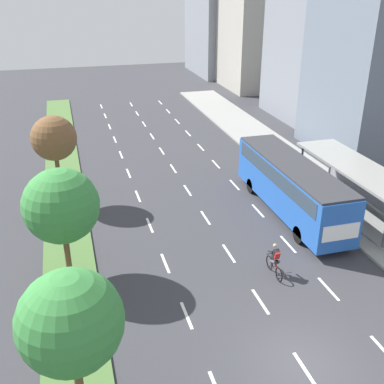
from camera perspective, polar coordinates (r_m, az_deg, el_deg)
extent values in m
plane|color=#38383D|center=(19.24, 13.37, -20.01)|extent=(140.00, 140.00, 0.00)
cube|color=#4C7038|center=(34.27, -15.61, 1.00)|extent=(2.60, 52.00, 0.12)
cube|color=gray|center=(38.18, 11.62, 3.91)|extent=(4.50, 52.00, 0.15)
cube|color=white|center=(20.85, -0.69, -15.02)|extent=(0.14, 1.85, 0.01)
cube|color=white|center=(24.16, -3.33, -8.80)|extent=(0.14, 1.85, 0.01)
cube|color=white|center=(27.72, -5.26, -4.11)|extent=(0.14, 1.85, 0.01)
cube|color=white|center=(31.46, -6.72, -0.51)|extent=(0.14, 1.85, 0.01)
cube|color=white|center=(35.30, -7.87, 2.32)|extent=(0.14, 1.85, 0.01)
cube|color=white|center=(39.23, -8.79, 4.59)|extent=(0.14, 1.85, 0.01)
cube|color=white|center=(43.21, -9.55, 6.44)|extent=(0.14, 1.85, 0.01)
cube|color=white|center=(47.24, -10.18, 7.98)|extent=(0.14, 1.85, 0.01)
cube|color=white|center=(51.30, -10.72, 9.27)|extent=(0.14, 1.85, 0.01)
cube|color=white|center=(55.38, -11.18, 10.38)|extent=(0.14, 1.85, 0.01)
cube|color=white|center=(19.04, 13.88, -20.66)|extent=(0.14, 1.85, 0.01)
cube|color=white|center=(21.81, 8.47, -13.27)|extent=(0.14, 1.85, 0.01)
cube|color=white|center=(24.99, 4.59, -7.58)|extent=(0.14, 1.85, 0.01)
cube|color=white|center=(28.45, 1.68, -3.20)|extent=(0.14, 1.85, 0.01)
cube|color=white|center=(32.10, -0.56, 0.21)|extent=(0.14, 1.85, 0.01)
cube|color=white|center=(35.88, -2.33, 2.92)|extent=(0.14, 1.85, 0.01)
cube|color=white|center=(39.74, -3.78, 5.11)|extent=(0.14, 1.85, 0.01)
cube|color=white|center=(43.68, -4.97, 6.90)|extent=(0.14, 1.85, 0.01)
cube|color=white|center=(47.67, -5.96, 8.39)|extent=(0.14, 1.85, 0.01)
cube|color=white|center=(51.70, -6.81, 9.65)|extent=(0.14, 1.85, 0.01)
cube|color=white|center=(55.75, -7.55, 10.72)|extent=(0.14, 1.85, 0.01)
cube|color=white|center=(23.26, 16.56, -11.43)|extent=(0.14, 1.85, 0.01)
cube|color=white|center=(26.27, 11.82, -6.34)|extent=(0.14, 1.85, 0.01)
cube|color=white|center=(29.58, 8.18, -2.31)|extent=(0.14, 1.85, 0.01)
cube|color=white|center=(33.10, 5.30, 0.89)|extent=(0.14, 1.85, 0.01)
cube|color=white|center=(36.78, 2.98, 3.47)|extent=(0.14, 1.85, 0.01)
cube|color=white|center=(40.56, 1.08, 5.57)|extent=(0.14, 1.85, 0.01)
cube|color=white|center=(44.42, -0.50, 7.30)|extent=(0.14, 1.85, 0.01)
cube|color=white|center=(48.35, -1.84, 8.75)|extent=(0.14, 1.85, 0.01)
cube|color=white|center=(52.33, -2.98, 9.97)|extent=(0.14, 1.85, 0.01)
cube|color=white|center=(56.34, -3.97, 11.02)|extent=(0.14, 1.85, 0.01)
cube|color=gray|center=(30.98, 19.14, -1.81)|extent=(2.60, 9.92, 0.10)
cylinder|color=#56565B|center=(33.48, 13.40, 3.45)|extent=(0.16, 0.16, 2.60)
cylinder|color=#56565B|center=(34.65, 16.84, 3.77)|extent=(0.16, 0.16, 2.60)
cube|color=gray|center=(31.13, 21.38, 0.71)|extent=(0.10, 9.42, 2.34)
cube|color=gray|center=(29.92, 19.86, 2.87)|extent=(2.90, 10.32, 0.16)
cube|color=#2356B2|center=(28.92, 12.15, 0.76)|extent=(2.50, 11.20, 2.80)
cube|color=#2D3D4C|center=(28.59, 12.30, 2.32)|extent=(2.54, 10.30, 0.90)
cube|color=#333338|center=(28.37, 12.42, 3.45)|extent=(2.45, 10.98, 0.12)
cube|color=#2D3D4C|center=(33.48, 7.87, 5.09)|extent=(2.25, 0.06, 1.54)
cube|color=white|center=(24.73, 17.99, -4.79)|extent=(2.12, 0.04, 0.90)
cylinder|color=black|center=(31.86, 7.37, 0.78)|extent=(0.30, 1.00, 1.00)
cylinder|color=black|center=(32.74, 10.93, 1.20)|extent=(0.30, 1.00, 1.00)
cylinder|color=black|center=(26.32, 13.16, -5.16)|extent=(0.30, 1.00, 1.00)
cylinder|color=black|center=(27.38, 17.23, -4.44)|extent=(0.30, 1.00, 1.00)
torus|color=black|center=(23.87, 9.58, -8.59)|extent=(0.06, 0.72, 0.72)
torus|color=black|center=(23.06, 10.72, -10.01)|extent=(0.06, 0.72, 0.72)
cylinder|color=maroon|center=(23.31, 10.19, -8.72)|extent=(0.05, 0.94, 0.05)
cylinder|color=maroon|center=(23.33, 10.26, -9.21)|extent=(0.05, 0.57, 0.42)
cylinder|color=maroon|center=(23.15, 10.41, -8.93)|extent=(0.04, 0.04, 0.40)
cube|color=black|center=(23.04, 10.44, -8.52)|extent=(0.12, 0.24, 0.06)
cylinder|color=black|center=(23.53, 9.72, -7.53)|extent=(0.46, 0.04, 0.04)
cube|color=black|center=(22.99, 10.32, -7.60)|extent=(0.30, 0.36, 0.59)
cube|color=#A82323|center=(22.86, 10.49, -7.76)|extent=(0.26, 0.26, 0.42)
sphere|color=tan|center=(22.87, 10.27, -6.56)|extent=(0.20, 0.20, 0.20)
cylinder|color=#4C4C56|center=(23.14, 10.00, -8.52)|extent=(0.12, 0.42, 0.25)
cylinder|color=#4C4C56|center=(23.41, 9.78, -8.84)|extent=(0.10, 0.17, 0.41)
cylinder|color=#4C4C56|center=(23.23, 10.54, -8.42)|extent=(0.12, 0.42, 0.25)
cylinder|color=#4C4C56|center=(23.50, 10.31, -8.74)|extent=(0.10, 0.17, 0.41)
cylinder|color=black|center=(23.07, 9.71, -7.29)|extent=(0.09, 0.47, 0.28)
cylinder|color=black|center=(23.20, 10.48, -7.15)|extent=(0.09, 0.47, 0.28)
sphere|color=#38843D|center=(14.33, -14.84, -15.28)|extent=(3.18, 3.18, 3.18)
cylinder|color=brown|center=(23.12, -15.18, -7.39)|extent=(0.28, 0.28, 2.51)
sphere|color=#38843D|center=(21.89, -15.92, -1.65)|extent=(3.54, 3.54, 3.54)
cylinder|color=brown|center=(30.69, -16.15, 1.61)|extent=(0.28, 0.28, 3.32)
sphere|color=brown|center=(29.77, -16.76, 6.41)|extent=(2.81, 2.81, 2.81)
cube|color=slate|center=(40.93, 22.48, 15.70)|extent=(8.81, 9.57, 16.29)
cube|color=gray|center=(51.24, 17.34, 20.37)|extent=(10.98, 9.71, 20.65)
cube|color=#A39E93|center=(65.67, 7.38, 20.57)|extent=(7.65, 13.46, 17.47)
cube|color=gray|center=(74.71, 4.20, 20.06)|extent=(9.51, 12.80, 14.56)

